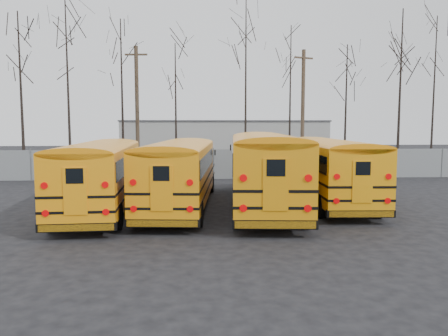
{
  "coord_description": "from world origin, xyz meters",
  "views": [
    {
      "loc": [
        -1.21,
        -17.29,
        3.67
      ],
      "look_at": [
        0.15,
        3.42,
        1.6
      ],
      "focal_mm": 35.0,
      "sensor_mm": 36.0,
      "label": 1
    }
  ],
  "objects": [
    {
      "name": "ground",
      "position": [
        0.0,
        0.0,
        0.0
      ],
      "size": [
        120.0,
        120.0,
        0.0
      ],
      "primitive_type": "plane",
      "color": "black",
      "rests_on": "ground"
    },
    {
      "name": "fence",
      "position": [
        0.0,
        12.0,
        1.0
      ],
      "size": [
        40.0,
        0.04,
        2.0
      ],
      "primitive_type": "cube",
      "color": "gray",
      "rests_on": "ground"
    },
    {
      "name": "distant_building",
      "position": [
        2.0,
        32.0,
        2.0
      ],
      "size": [
        22.0,
        8.0,
        4.0
      ],
      "primitive_type": "cube",
      "color": "#9E9E9A",
      "rests_on": "ground"
    },
    {
      "name": "bus_a",
      "position": [
        -5.18,
        1.21,
        1.76
      ],
      "size": [
        2.93,
        10.82,
        3.0
      ],
      "rotation": [
        0.0,
        0.0,
        0.04
      ],
      "color": "black",
      "rests_on": "ground"
    },
    {
      "name": "bus_b",
      "position": [
        -1.89,
        1.63,
        1.77
      ],
      "size": [
        3.44,
        10.95,
        3.02
      ],
      "rotation": [
        0.0,
        0.0,
        -0.09
      ],
      "color": "black",
      "rests_on": "ground"
    },
    {
      "name": "bus_c",
      "position": [
        1.77,
        1.51,
        1.96
      ],
      "size": [
        3.74,
        12.11,
        3.34
      ],
      "rotation": [
        0.0,
        0.0,
        -0.09
      ],
      "color": "black",
      "rests_on": "ground"
    },
    {
      "name": "bus_d",
      "position": [
        5.0,
        2.7,
        1.78
      ],
      "size": [
        3.0,
        10.96,
        3.04
      ],
      "rotation": [
        0.0,
        0.0,
        -0.05
      ],
      "color": "black",
      "rests_on": "ground"
    },
    {
      "name": "utility_pole_left",
      "position": [
        -5.64,
        16.65,
        4.91
      ],
      "size": [
        1.71,
        0.3,
        9.56
      ],
      "rotation": [
        0.0,
        0.0,
        -0.08
      ],
      "color": "#433526",
      "rests_on": "ground"
    },
    {
      "name": "utility_pole_right",
      "position": [
        7.23,
        16.76,
        4.86
      ],
      "size": [
        1.61,
        0.72,
        9.45
      ],
      "rotation": [
        0.0,
        0.0,
        0.37
      ],
      "color": "#4F3D2C",
      "rests_on": "ground"
    },
    {
      "name": "tree_1",
      "position": [
        -14.4,
        17.15,
        6.06
      ],
      "size": [
        0.26,
        0.26,
        12.11
      ],
      "primitive_type": "cone",
      "color": "black",
      "rests_on": "ground"
    },
    {
      "name": "tree_2",
      "position": [
        -10.58,
        16.02,
        6.33
      ],
      "size": [
        0.26,
        0.26,
        12.66
      ],
      "primitive_type": "cone",
      "color": "black",
      "rests_on": "ground"
    },
    {
      "name": "tree_3",
      "position": [
        -6.8,
        17.01,
        5.82
      ],
      "size": [
        0.26,
        0.26,
        11.63
      ],
      "primitive_type": "cone",
      "color": "black",
      "rests_on": "ground"
    },
    {
      "name": "tree_4",
      "position": [
        -2.62,
        14.89,
        4.74
      ],
      "size": [
        0.26,
        0.26,
        9.49
      ],
      "primitive_type": "cone",
      "color": "black",
      "rests_on": "ground"
    },
    {
      "name": "tree_5",
      "position": [
        2.34,
        13.53,
        6.25
      ],
      "size": [
        0.26,
        0.26,
        12.51
      ],
      "primitive_type": "cone",
      "color": "black",
      "rests_on": "ground"
    },
    {
      "name": "tree_6",
      "position": [
        6.23,
        16.87,
        5.65
      ],
      "size": [
        0.26,
        0.26,
        11.3
      ],
      "primitive_type": "cone",
      "color": "black",
      "rests_on": "ground"
    },
    {
      "name": "tree_7",
      "position": [
        10.76,
        17.0,
        4.97
      ],
      "size": [
        0.26,
        0.26,
        9.93
      ],
      "primitive_type": "cone",
      "color": "black",
      "rests_on": "ground"
    },
    {
      "name": "tree_8",
      "position": [
        13.71,
        13.99,
        5.98
      ],
      "size": [
        0.26,
        0.26,
        11.96
      ],
      "primitive_type": "cone",
      "color": "black",
      "rests_on": "ground"
    },
    {
      "name": "tree_9",
      "position": [
        17.83,
        16.77,
        6.09
      ],
      "size": [
        0.26,
        0.26,
        12.19
      ],
      "primitive_type": "cone",
      "color": "black",
      "rests_on": "ground"
    }
  ]
}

